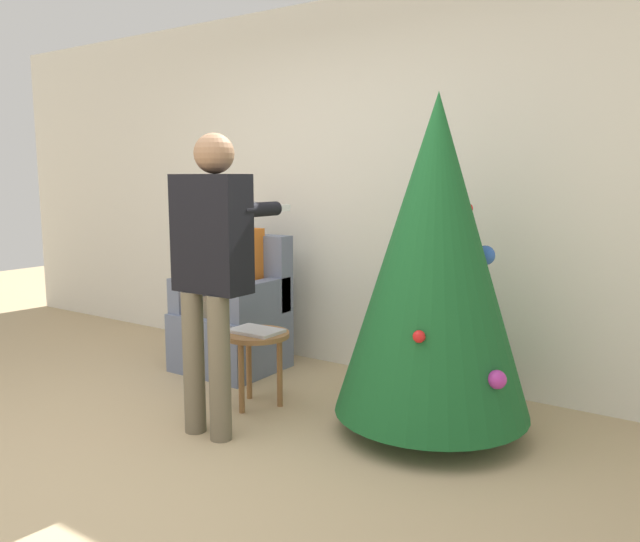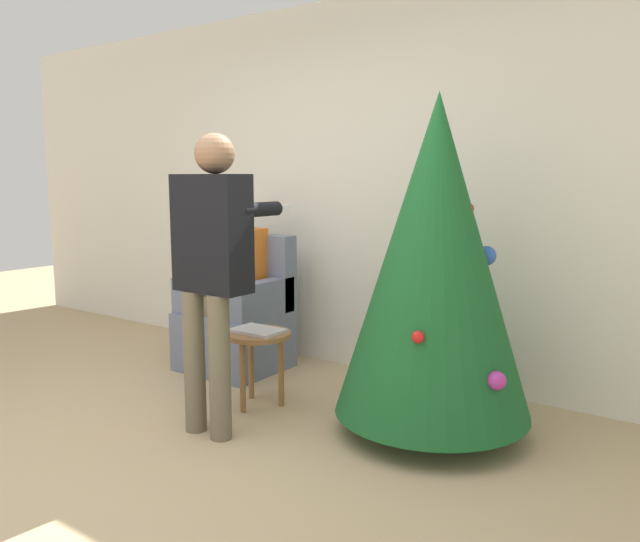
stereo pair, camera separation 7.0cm
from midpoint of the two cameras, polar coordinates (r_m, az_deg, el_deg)
ground_plane at (r=3.28m, az=-17.92°, el=-17.66°), size 14.00×14.00×0.00m
wall_back at (r=4.62m, az=4.11°, el=7.59°), size 8.00×0.06×2.70m
christmas_tree at (r=3.45m, az=11.05°, el=1.24°), size 1.08×1.08×1.88m
armchair at (r=4.74m, az=-7.07°, el=-4.54°), size 0.70×0.64×1.00m
person_seated at (r=4.66m, az=-7.36°, el=-0.63°), size 0.36×0.46×1.25m
person_standing at (r=3.44m, az=-9.31°, el=1.30°), size 0.45×0.57×1.66m
side_stool at (r=3.93m, az=-5.19°, el=-6.64°), size 0.41×0.41×0.47m
laptop at (r=3.90m, az=-5.21°, el=-5.44°), size 0.31×0.22×0.02m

